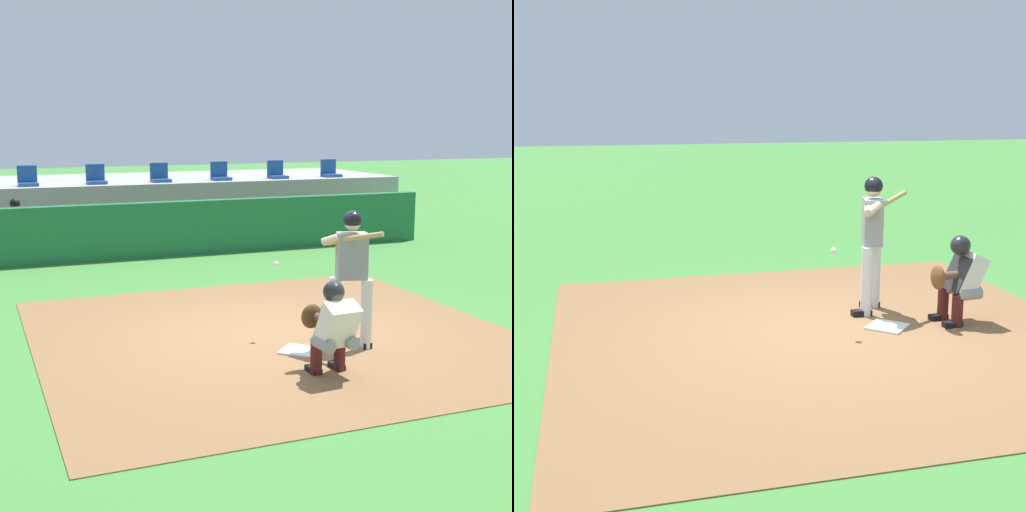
{
  "view_description": "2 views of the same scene",
  "coord_description": "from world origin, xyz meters",
  "views": [
    {
      "loc": [
        -3.84,
        -8.94,
        2.9
      ],
      "look_at": [
        0.0,
        0.7,
        1.0
      ],
      "focal_mm": 51.32,
      "sensor_mm": 36.0,
      "label": 1
    },
    {
      "loc": [
        -7.6,
        2.7,
        2.72
      ],
      "look_at": [
        0.0,
        0.7,
        1.0
      ],
      "focal_mm": 49.03,
      "sensor_mm": 36.0,
      "label": 2
    }
  ],
  "objects": [
    {
      "name": "dirt_infield",
      "position": [
        0.0,
        0.0,
        0.01
      ],
      "size": [
        6.4,
        6.4,
        0.01
      ],
      "primitive_type": "cube",
      "color": "olive",
      "rests_on": "ground"
    },
    {
      "name": "batter_at_plate",
      "position": [
        0.69,
        -0.86,
        1.04
      ],
      "size": [
        0.61,
        0.85,
        1.8
      ],
      "color": "silver",
      "rests_on": "ground"
    },
    {
      "name": "home_plate",
      "position": [
        0.0,
        -0.8,
        0.02
      ],
      "size": [
        0.62,
        0.62,
        0.02
      ],
      "primitive_type": "cube",
      "rotation": [
        0.0,
        0.0,
        0.79
      ],
      "color": "white",
      "rests_on": "dirt_infield"
    },
    {
      "name": "ground_plane",
      "position": [
        0.0,
        0.0,
        0.0
      ],
      "size": [
        80.0,
        80.0,
        0.0
      ],
      "primitive_type": "plane",
      "color": "#428438"
    },
    {
      "name": "catcher_crouched",
      "position": [
        -0.02,
        -1.73,
        0.61
      ],
      "size": [
        0.5,
        2.03,
        1.13
      ],
      "color": "gray",
      "rests_on": "ground"
    }
  ]
}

